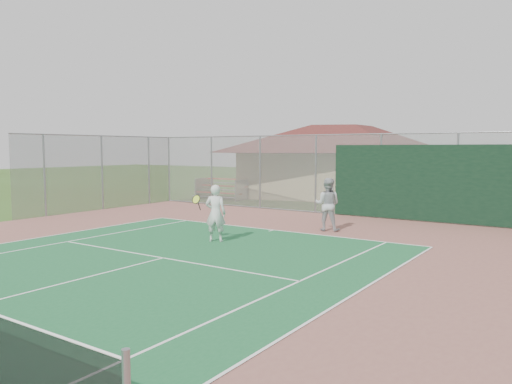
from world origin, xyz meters
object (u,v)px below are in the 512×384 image
player_grey_back (327,205)px  player_white_front (215,214)px  clubhouse (342,154)px  bleachers (223,188)px

player_grey_back → player_white_front: bearing=49.2°
player_white_front → player_grey_back: 4.31m
clubhouse → player_grey_back: size_ratio=7.05×
clubhouse → bleachers: 7.41m
bleachers → clubhouse: bearing=37.8°
clubhouse → player_grey_back: (4.83, -11.83, -1.65)m
clubhouse → bleachers: clubhouse is taller
clubhouse → player_white_front: 16.03m
clubhouse → bleachers: bearing=-148.6°
clubhouse → player_white_front: bearing=-90.6°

